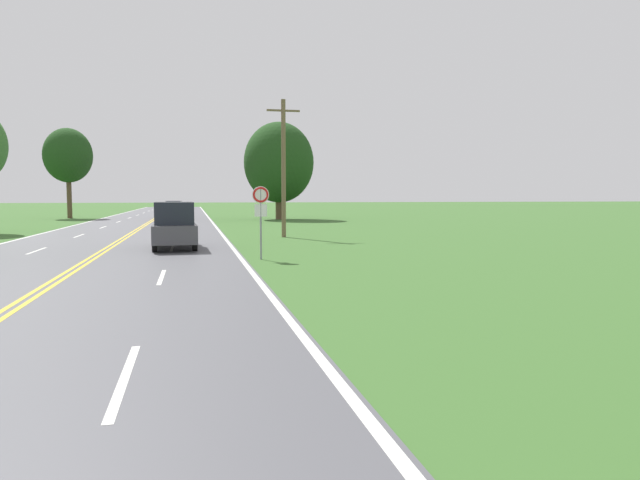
# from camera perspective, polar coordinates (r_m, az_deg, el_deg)

# --- Properties ---
(traffic_sign) EXTENTS (0.60, 0.10, 2.60)m
(traffic_sign) POSITION_cam_1_polar(r_m,az_deg,el_deg) (20.25, -5.95, 3.57)
(traffic_sign) COLOR gray
(traffic_sign) RESTS_ON ground
(utility_pole_midground) EXTENTS (1.80, 0.24, 7.46)m
(utility_pole_midground) POSITION_cam_1_polar(r_m,az_deg,el_deg) (31.32, -3.67, 7.39)
(utility_pole_midground) COLOR brown
(utility_pole_midground) RESTS_ON ground
(tree_behind_sign) EXTENTS (4.73, 4.73, 9.04)m
(tree_behind_sign) POSITION_cam_1_polar(r_m,az_deg,el_deg) (63.09, -23.90, 7.72)
(tree_behind_sign) COLOR brown
(tree_behind_sign) RESTS_ON ground
(tree_far_back) EXTENTS (6.69, 6.69, 9.31)m
(tree_far_back) POSITION_cam_1_polar(r_m,az_deg,el_deg) (55.25, -4.14, 7.73)
(tree_far_back) COLOR brown
(tree_far_back) RESTS_ON ground
(car_dark_grey_van_nearest) EXTENTS (1.94, 4.52, 2.00)m
(car_dark_grey_van_nearest) POSITION_cam_1_polar(r_m,az_deg,el_deg) (25.17, -14.37, 1.51)
(car_dark_grey_van_nearest) COLOR black
(car_dark_grey_van_nearest) RESTS_ON ground
(car_red_sedan_approaching) EXTENTS (1.97, 4.76, 1.42)m
(car_red_sedan_approaching) POSITION_cam_1_polar(r_m,az_deg,el_deg) (55.61, -14.65, 2.73)
(car_red_sedan_approaching) COLOR black
(car_red_sedan_approaching) RESTS_ON ground
(car_dark_blue_suv_mid_near) EXTENTS (1.87, 4.42, 1.73)m
(car_dark_blue_suv_mid_near) POSITION_cam_1_polar(r_m,az_deg,el_deg) (62.80, -14.38, 3.08)
(car_dark_blue_suv_mid_near) COLOR black
(car_dark_blue_suv_mid_near) RESTS_ON ground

